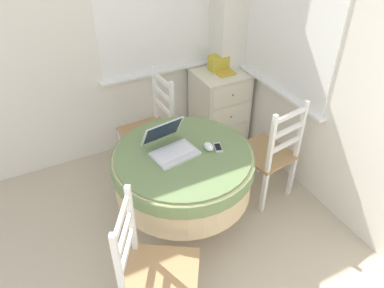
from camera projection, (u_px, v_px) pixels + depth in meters
corner_room_shell at (216, 65)px, 2.53m from camera, size 4.25×4.88×2.55m
round_dining_table at (183, 170)px, 2.75m from camera, size 1.04×1.04×0.72m
laptop at (170, 146)px, 2.65m from camera, size 0.36×0.36×0.21m
computer_mouse at (209, 147)px, 2.68m from camera, size 0.06×0.09×0.05m
cell_phone at (218, 147)px, 2.71m from camera, size 0.08×0.13×0.01m
dining_chair_near_back_window at (151, 129)px, 3.40m from camera, size 0.45×0.41×0.95m
dining_chair_near_right_window at (269, 154)px, 3.10m from camera, size 0.45×0.49×0.95m
dining_chair_camera_near at (153, 271)px, 2.20m from camera, size 0.57×0.55×0.95m
corner_cabinet at (219, 105)px, 3.88m from camera, size 0.51×0.50×0.75m
storage_box at (219, 63)px, 3.65m from camera, size 0.18×0.12×0.15m
book_on_cabinet at (224, 72)px, 3.63m from camera, size 0.17×0.19×0.02m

